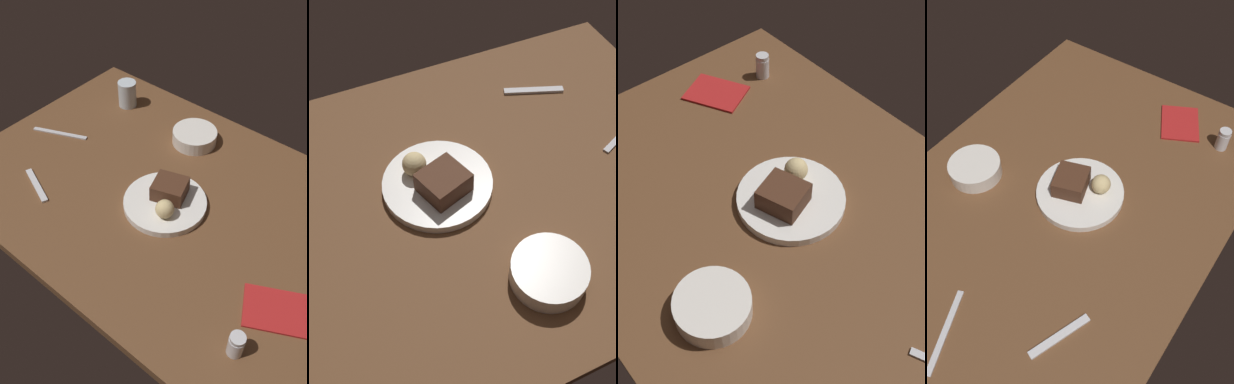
% 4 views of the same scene
% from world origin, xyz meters
% --- Properties ---
extents(dining_table, '(1.20, 0.84, 0.03)m').
position_xyz_m(dining_table, '(0.00, 0.00, 0.01)').
color(dining_table, brown).
rests_on(dining_table, ground).
extents(dessert_plate, '(0.23, 0.23, 0.02)m').
position_xyz_m(dessert_plate, '(-0.03, 0.04, 0.04)').
color(dessert_plate, white).
rests_on(dessert_plate, dining_table).
extents(chocolate_cake_slice, '(0.11, 0.11, 0.05)m').
position_xyz_m(chocolate_cake_slice, '(-0.03, 0.01, 0.07)').
color(chocolate_cake_slice, '#472819').
rests_on(chocolate_cake_slice, dessert_plate).
extents(bread_roll, '(0.05, 0.05, 0.05)m').
position_xyz_m(bread_roll, '(-0.07, 0.08, 0.08)').
color(bread_roll, '#DBC184').
rests_on(bread_roll, dessert_plate).
extents(salt_shaker, '(0.04, 0.04, 0.07)m').
position_xyz_m(salt_shaker, '(-0.42, 0.27, 0.06)').
color(salt_shaker, silver).
rests_on(salt_shaker, dining_table).
extents(side_bowl, '(0.14, 0.14, 0.04)m').
position_xyz_m(side_bowl, '(0.07, -0.24, 0.05)').
color(side_bowl, white).
rests_on(side_bowl, dining_table).
extents(dessert_spoon, '(0.15, 0.07, 0.01)m').
position_xyz_m(dessert_spoon, '(0.30, 0.22, 0.03)').
color(dessert_spoon, silver).
rests_on(dessert_spoon, dining_table).
extents(butter_knife, '(0.18, 0.09, 0.01)m').
position_xyz_m(butter_knife, '(0.44, 0.01, 0.03)').
color(butter_knife, silver).
rests_on(butter_knife, dining_table).
extents(folded_napkin, '(0.18, 0.17, 0.01)m').
position_xyz_m(folded_napkin, '(-0.44, 0.13, 0.03)').
color(folded_napkin, '#B21E1E').
rests_on(folded_napkin, dining_table).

